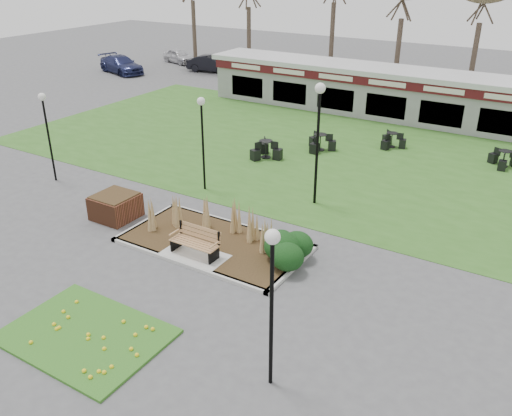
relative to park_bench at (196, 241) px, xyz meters
The scene contains 18 objects.
ground 0.64m from the park_bench, 90.00° to the right, with size 100.00×100.00×0.00m, color #515154.
lawn 11.77m from the park_bench, 90.00° to the left, with size 34.00×16.00×0.02m, color #32641F.
flower_bed 4.88m from the park_bench, 90.00° to the right, with size 4.20×3.00×0.16m.
planting_bed 1.70m from the park_bench, 40.83° to the left, with size 6.75×3.40×1.27m.
park_bench is the anchor object (origin of this frame).
brick_planter 4.47m from the park_bench, behind, with size 1.50×1.50×0.95m.
food_pavilion 19.73m from the park_bench, 90.00° to the left, with size 24.60×3.40×2.90m.
lamp_post_near_left 9.87m from the park_bench, 167.69° to the left, with size 0.32×0.32×3.90m.
lamp_post_near_right 6.70m from the park_bench, 36.75° to the right, with size 0.34×0.34×4.08m.
lamp_post_mid_left 6.12m from the park_bench, 123.76° to the left, with size 0.33×0.33×3.98m.
lamp_post_mid_right 6.75m from the park_bench, 75.94° to the left, with size 0.40×0.40×4.86m.
bistro_set_a 9.86m from the park_bench, 107.15° to the left, with size 1.49×1.61×0.86m.
bistro_set_b 11.88m from the park_bench, 95.41° to the left, with size 1.57×1.40×0.84m.
bistro_set_c 15.97m from the park_bench, 62.98° to the left, with size 1.46×1.30×0.78m.
bistro_set_d 14.30m from the park_bench, 82.65° to the left, with size 1.39×1.38×0.76m.
car_silver 34.84m from the park_bench, 129.84° to the left, with size 1.45×3.60×1.23m, color silver.
car_black 30.54m from the park_bench, 124.88° to the left, with size 1.42×4.09×1.35m, color black.
car_blue 31.41m from the park_bench, 138.65° to the left, with size 1.95×4.80×1.39m, color navy.
Camera 1 is at (9.85, -12.01, 9.22)m, focal length 38.00 mm.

